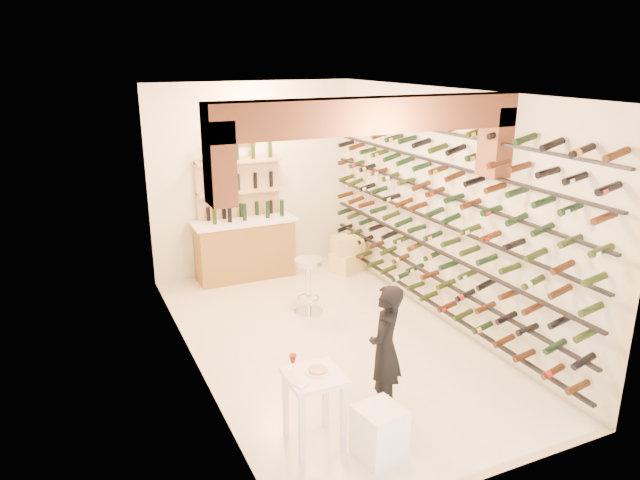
# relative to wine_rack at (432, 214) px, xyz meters

# --- Properties ---
(ground) EXTENTS (6.00, 6.00, 0.00)m
(ground) POSITION_rel_wine_rack_xyz_m (-1.53, 0.00, -1.55)
(ground) COLOR silver
(ground) RESTS_ON ground
(room_shell) EXTENTS (3.52, 6.02, 3.21)m
(room_shell) POSITION_rel_wine_rack_xyz_m (-1.53, -0.26, 0.70)
(room_shell) COLOR beige
(room_shell) RESTS_ON ground
(wine_rack) EXTENTS (0.32, 5.70, 2.56)m
(wine_rack) POSITION_rel_wine_rack_xyz_m (0.00, 0.00, 0.00)
(wine_rack) COLOR black
(wine_rack) RESTS_ON ground
(back_counter) EXTENTS (1.70, 0.62, 1.29)m
(back_counter) POSITION_rel_wine_rack_xyz_m (-1.83, 2.65, -1.02)
(back_counter) COLOR olive
(back_counter) RESTS_ON ground
(back_shelving) EXTENTS (1.40, 0.31, 2.73)m
(back_shelving) POSITION_rel_wine_rack_xyz_m (-1.83, 2.89, -0.38)
(back_shelving) COLOR tan
(back_shelving) RESTS_ON ground
(tasting_table) EXTENTS (0.54, 0.54, 0.92)m
(tasting_table) POSITION_rel_wine_rack_xyz_m (-2.60, -1.90, -0.93)
(tasting_table) COLOR white
(tasting_table) RESTS_ON ground
(white_stool) EXTENTS (0.46, 0.46, 0.51)m
(white_stool) POSITION_rel_wine_rack_xyz_m (-2.12, -2.32, -1.29)
(white_stool) COLOR white
(white_stool) RESTS_ON ground
(person) EXTENTS (0.61, 0.60, 1.41)m
(person) POSITION_rel_wine_rack_xyz_m (-1.69, -1.66, -0.85)
(person) COLOR black
(person) RESTS_ON ground
(chrome_barstool) EXTENTS (0.43, 0.43, 0.82)m
(chrome_barstool) POSITION_rel_wine_rack_xyz_m (-1.44, 0.90, -1.07)
(chrome_barstool) COLOR silver
(chrome_barstool) RESTS_ON ground
(crate_lower) EXTENTS (0.67, 0.58, 0.34)m
(crate_lower) POSITION_rel_wine_rack_xyz_m (-0.13, 2.20, -1.38)
(crate_lower) COLOR #DFC67A
(crate_lower) RESTS_ON ground
(crate_upper) EXTENTS (0.52, 0.37, 0.30)m
(crate_upper) POSITION_rel_wine_rack_xyz_m (-0.13, 2.20, -1.06)
(crate_upper) COLOR #DFC67A
(crate_upper) RESTS_ON crate_lower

